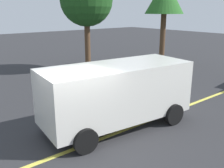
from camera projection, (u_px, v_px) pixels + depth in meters
name	position (u px, v px, depth m)	size (l,w,h in m)	color
ground_plane	(79.00, 147.00, 7.65)	(80.00, 80.00, 0.00)	#2D2D30
lane_marking_centre	(148.00, 121.00, 9.46)	(28.00, 0.16, 0.01)	#E0D14C
white_van	(116.00, 92.00, 8.74)	(5.38, 2.71, 2.20)	silver
tree_left_verge	(86.00, 0.00, 16.24)	(3.38, 3.38, 6.29)	#513823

